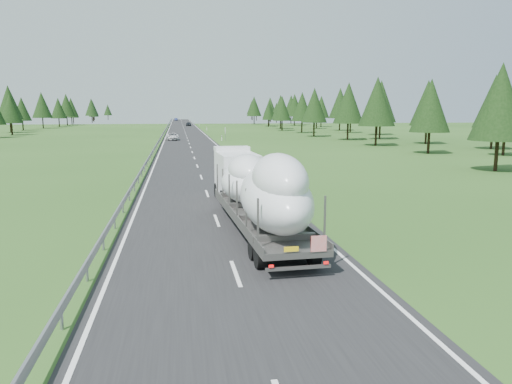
{
  "coord_description": "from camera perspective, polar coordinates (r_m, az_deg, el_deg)",
  "views": [
    {
      "loc": [
        -2.0,
        -17.66,
        6.02
      ],
      "look_at": [
        1.82,
        6.72,
        1.93
      ],
      "focal_mm": 35.0,
      "sensor_mm": 36.0,
      "label": 1
    }
  ],
  "objects": [
    {
      "name": "distant_car_blue",
      "position": [
        277.91,
        -9.13,
        8.2
      ],
      "size": [
        1.87,
        4.58,
        1.48
      ],
      "primitive_type": "imported",
      "rotation": [
        0.0,
        0.0,
        0.07
      ],
      "color": "navy",
      "rests_on": "ground"
    },
    {
      "name": "marker_posts",
      "position": [
        172.96,
        -6.13,
        7.54
      ],
      "size": [
        0.13,
        350.08,
        1.0
      ],
      "color": "silver",
      "rests_on": "ground"
    },
    {
      "name": "ground",
      "position": [
        18.77,
        -2.34,
        -9.31
      ],
      "size": [
        400.0,
        400.0,
        0.0
      ],
      "primitive_type": "plane",
      "color": "#254818",
      "rests_on": "ground"
    },
    {
      "name": "road_surface",
      "position": [
        117.83,
        -7.97,
        6.4
      ],
      "size": [
        10.0,
        400.0,
        0.02
      ],
      "primitive_type": "cube",
      "color": "black",
      "rests_on": "ground"
    },
    {
      "name": "tree_line_right",
      "position": [
        142.01,
        8.14,
        9.74
      ],
      "size": [
        26.51,
        324.56,
        12.41
      ],
      "color": "black",
      "rests_on": "ground"
    },
    {
      "name": "distant_car_dark",
      "position": [
        187.36,
        -7.71,
        7.7
      ],
      "size": [
        2.0,
        4.27,
        1.41
      ],
      "primitive_type": "imported",
      "rotation": [
        0.0,
        0.0,
        0.08
      ],
      "color": "black",
      "rests_on": "ground"
    },
    {
      "name": "tree_line_left",
      "position": [
        142.19,
        -26.54,
        8.81
      ],
      "size": [
        14.95,
        323.68,
        12.44
      ],
      "color": "black",
      "rests_on": "ground"
    },
    {
      "name": "boat_truck",
      "position": [
        25.25,
        -0.1,
        0.77
      ],
      "size": [
        3.28,
        18.94,
        4.3
      ],
      "color": "white",
      "rests_on": "ground"
    },
    {
      "name": "highway_sign",
      "position": [
        98.19,
        -3.54,
        6.93
      ],
      "size": [
        0.08,
        0.9,
        2.6
      ],
      "color": "slate",
      "rests_on": "ground"
    },
    {
      "name": "guardrail",
      "position": [
        117.77,
        -10.57,
        6.62
      ],
      "size": [
        0.1,
        400.0,
        0.76
      ],
      "color": "slate",
      "rests_on": "ground"
    },
    {
      "name": "distant_van",
      "position": [
        101.1,
        -9.49,
        6.27
      ],
      "size": [
        2.42,
        5.14,
        1.42
      ],
      "primitive_type": "imported",
      "rotation": [
        0.0,
        0.0,
        0.01
      ],
      "color": "silver",
      "rests_on": "ground"
    }
  ]
}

